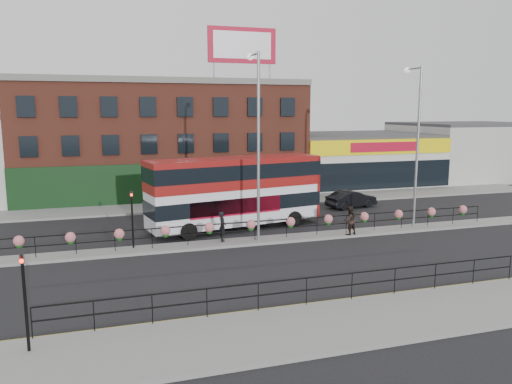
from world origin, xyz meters
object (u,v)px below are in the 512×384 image
object	(u,v)px
double_decker_bus	(236,185)
pedestrian_b	(350,220)
car	(351,199)
lamp_column_west	(257,130)
pedestrian_a	(222,226)
lamp_column_east	(416,133)

from	to	relation	value
double_decker_bus	pedestrian_b	distance (m)	7.64
double_decker_bus	car	xyz separation A→B (m)	(10.67, 4.10, -2.19)
car	pedestrian_b	distance (m)	9.51
double_decker_bus	lamp_column_west	xyz separation A→B (m)	(0.32, -3.58, 3.71)
lamp_column_west	pedestrian_a	bearing A→B (deg)	174.83
car	pedestrian_b	world-z (taller)	pedestrian_b
lamp_column_west	lamp_column_east	size ratio (longest dim) A/B	1.05
lamp_column_west	pedestrian_b	bearing A→B (deg)	-6.45
pedestrian_b	car	bearing A→B (deg)	-128.49
double_decker_bus	lamp_column_east	world-z (taller)	lamp_column_east
double_decker_bus	car	bearing A→B (deg)	21.04
lamp_column_east	car	bearing A→B (deg)	93.29
double_decker_bus	car	size ratio (longest dim) A/B	2.68
car	pedestrian_a	distance (m)	14.50
lamp_column_east	pedestrian_a	bearing A→B (deg)	-179.95
pedestrian_a	pedestrian_b	size ratio (longest dim) A/B	0.99
lamp_column_west	lamp_column_east	world-z (taller)	lamp_column_west
double_decker_bus	lamp_column_east	xyz separation A→B (m)	(11.10, -3.38, 3.40)
pedestrian_a	lamp_column_west	bearing A→B (deg)	-83.89
double_decker_bus	lamp_column_west	distance (m)	5.16
double_decker_bus	pedestrian_a	size ratio (longest dim) A/B	6.77
pedestrian_a	lamp_column_west	size ratio (longest dim) A/B	0.16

